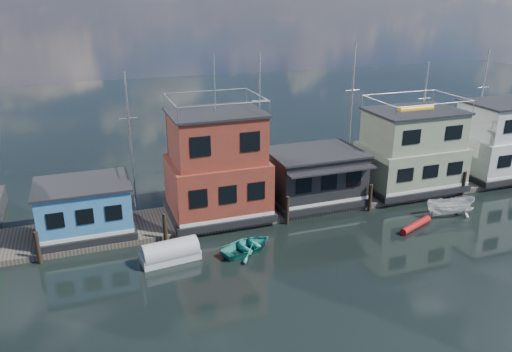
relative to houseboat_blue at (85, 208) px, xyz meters
name	(u,v)px	position (x,y,z in m)	size (l,w,h in m)	color
ground	(407,277)	(18.00, -12.00, -2.21)	(160.00, 160.00, 0.00)	black
dock	(319,200)	(18.00, 0.00, -2.01)	(48.00, 5.00, 0.40)	#595147
houseboat_blue	(85,208)	(0.00, 0.00, 0.00)	(6.40, 4.90, 3.66)	black
houseboat_red	(217,167)	(9.50, 0.00, 1.90)	(7.40, 5.90, 11.86)	black
houseboat_dark	(315,176)	(17.50, -0.02, 0.21)	(7.40, 6.10, 4.06)	black
houseboat_green	(411,151)	(26.50, 0.00, 1.34)	(8.40, 5.90, 7.03)	black
houseboat_white	(504,140)	(36.50, 0.00, 1.33)	(8.40, 5.90, 6.66)	black
pilings	(332,204)	(17.67, -2.80, -1.11)	(42.28, 0.28, 2.20)	#2D2116
background_masts	(339,115)	(22.76, 6.00, 3.35)	(36.40, 0.16, 12.00)	silver
dinghy_teal	(248,246)	(9.91, -5.76, -1.81)	(2.69, 3.77, 0.78)	teal
motorboat	(450,207)	(26.32, -5.62, -1.47)	(1.43, 3.80, 1.47)	white
red_kayak	(416,225)	(22.55, -6.62, -1.96)	(0.50, 0.50, 3.38)	#AB1212
dinghy_white	(462,208)	(27.46, -5.71, -1.72)	(1.60, 1.85, 0.97)	white
tarp_runabout	(170,253)	(4.87, -5.25, -1.64)	(3.84, 1.88, 1.50)	silver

